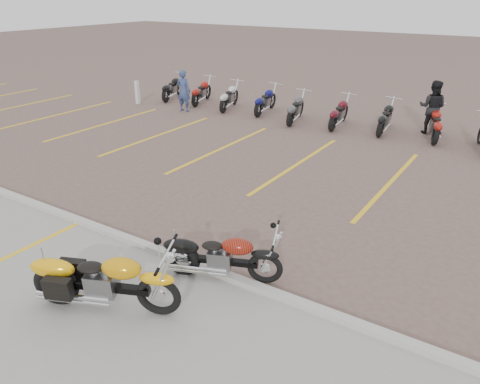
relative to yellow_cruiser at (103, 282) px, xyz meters
The scene contains 10 objects.
ground 3.80m from the yellow_cruiser, 96.85° to the left, with size 100.00×100.00×0.00m, color #6F574F.
concrete_apron 1.01m from the yellow_cruiser, 120.45° to the right, with size 60.00×5.00×0.01m, color #9E9B93.
curb 1.85m from the yellow_cruiser, 104.49° to the left, with size 60.00×0.18×0.12m, color #ADAAA3.
parking_stripes 7.77m from the yellow_cruiser, 93.32° to the left, with size 38.00×5.50×0.01m, color gold, non-canonical shape.
yellow_cruiser is the anchor object (origin of this frame).
flame_cruiser 2.00m from the yellow_cruiser, 58.36° to the left, with size 2.01×0.91×0.87m.
person_a 13.19m from the yellow_cruiser, 123.80° to the left, with size 0.62×0.41×1.69m, color navy.
person_b 13.30m from the yellow_cruiser, 81.36° to the left, with size 0.90×0.70×1.86m, color black.
bollard 14.76m from the yellow_cruiser, 132.38° to the left, with size 0.15×0.15×1.00m, color silver.
bg_bike_row 12.27m from the yellow_cruiser, 87.21° to the left, with size 20.83×2.09×1.10m.
Camera 1 is at (5.60, -7.70, 4.72)m, focal length 35.00 mm.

